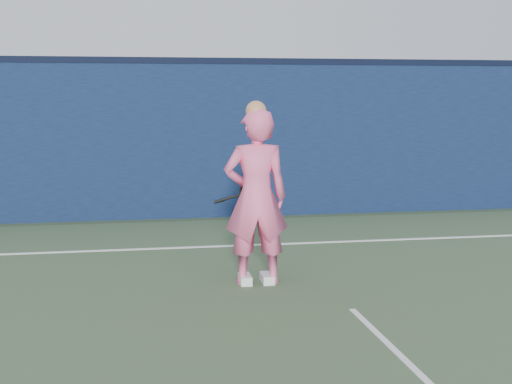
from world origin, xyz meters
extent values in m
plane|color=#384A2D|center=(0.00, 0.00, 0.00)|extent=(80.00, 80.00, 0.00)
cube|color=#0C1839|center=(0.00, 6.50, 1.25)|extent=(24.00, 0.40, 2.50)
cube|color=black|center=(0.00, 6.50, 2.55)|extent=(24.00, 0.42, 0.10)
imported|color=pink|center=(-0.72, 2.10, 0.94)|extent=(0.69, 0.46, 1.87)
sphere|color=tan|center=(-0.72, 2.10, 1.84)|extent=(0.22, 0.22, 0.22)
cube|color=white|center=(-0.60, 2.10, 0.05)|extent=(0.12, 0.28, 0.10)
cube|color=white|center=(-0.84, 2.10, 0.05)|extent=(0.12, 0.28, 0.10)
torus|color=black|center=(-0.68, 2.52, 0.94)|extent=(0.32, 0.10, 0.32)
torus|color=yellow|center=(-0.68, 2.52, 0.94)|extent=(0.26, 0.07, 0.26)
cylinder|color=beige|center=(-0.68, 2.52, 0.94)|extent=(0.26, 0.06, 0.26)
cylinder|color=black|center=(-0.92, 2.56, 0.88)|extent=(0.29, 0.04, 0.11)
cylinder|color=black|center=(-1.05, 2.59, 0.83)|extent=(0.13, 0.04, 0.07)
cube|color=white|center=(0.00, 4.00, 0.01)|extent=(11.00, 0.08, 0.01)
camera|label=1|loc=(-2.03, -5.23, 2.02)|focal=50.00mm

